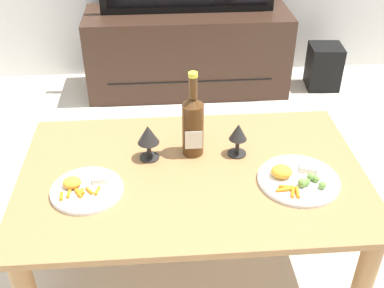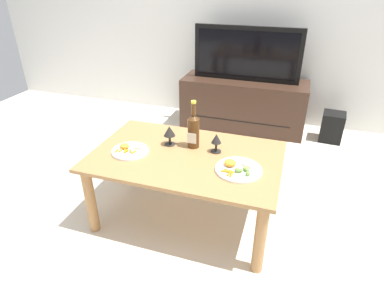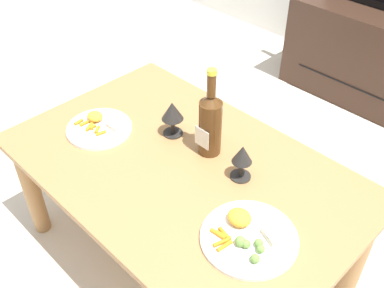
% 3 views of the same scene
% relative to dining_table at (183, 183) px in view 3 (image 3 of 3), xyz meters
% --- Properties ---
extents(ground_plane, '(6.40, 6.40, 0.00)m').
position_rel_dining_table_xyz_m(ground_plane, '(0.00, 0.00, -0.43)').
color(ground_plane, beige).
extents(dining_table, '(1.25, 0.80, 0.51)m').
position_rel_dining_table_xyz_m(dining_table, '(0.00, 0.00, 0.00)').
color(dining_table, '#9E7042').
rests_on(dining_table, ground_plane).
extents(wine_bottle, '(0.08, 0.08, 0.34)m').
position_rel_dining_table_xyz_m(wine_bottle, '(0.01, 0.12, 0.22)').
color(wine_bottle, '#4C2D14').
rests_on(wine_bottle, dining_table).
extents(goblet_left, '(0.08, 0.08, 0.14)m').
position_rel_dining_table_xyz_m(goblet_left, '(-0.15, 0.10, 0.18)').
color(goblet_left, black).
rests_on(goblet_left, dining_table).
extents(goblet_right, '(0.07, 0.07, 0.13)m').
position_rel_dining_table_xyz_m(goblet_right, '(0.18, 0.10, 0.17)').
color(goblet_right, black).
rests_on(goblet_right, dining_table).
extents(dinner_plate_left, '(0.25, 0.25, 0.05)m').
position_rel_dining_table_xyz_m(dinner_plate_left, '(-0.37, -0.08, 0.10)').
color(dinner_plate_left, white).
rests_on(dinner_plate_left, dining_table).
extents(dinner_plate_right, '(0.29, 0.29, 0.05)m').
position_rel_dining_table_xyz_m(dinner_plate_right, '(0.36, -0.08, 0.10)').
color(dinner_plate_right, white).
rests_on(dinner_plate_right, dining_table).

